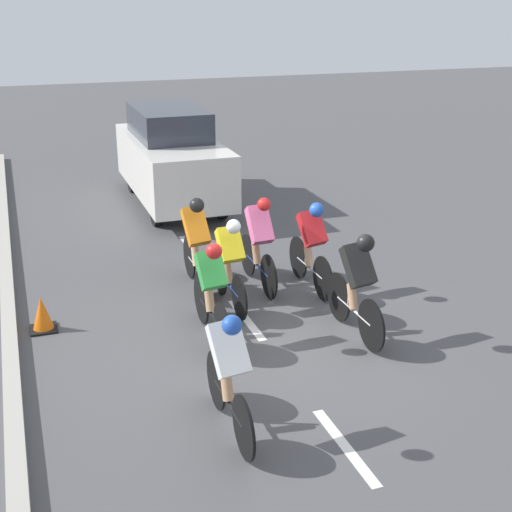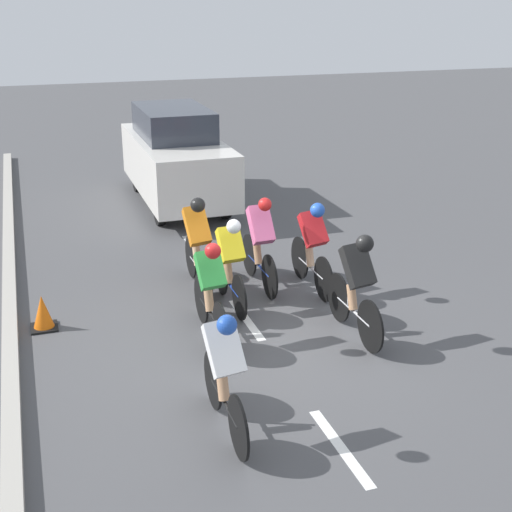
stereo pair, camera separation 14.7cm
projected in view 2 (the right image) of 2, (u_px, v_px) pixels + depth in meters
ground_plane at (260, 337)px, 9.63m from camera, size 60.00×60.00×0.00m
lane_stripe_near at (341, 447)px, 7.30m from camera, size 0.12×1.40×0.01m
lane_stripe_mid at (246, 319)px, 10.15m from camera, size 0.12×1.40×0.01m
lane_stripe_far at (194, 248)px, 13.00m from camera, size 0.12×1.40×0.01m
curb at (10, 348)px, 9.19m from camera, size 0.20×24.23×0.14m
cyclist_black at (357, 282)px, 9.34m from camera, size 0.38×1.68×1.54m
cyclist_red at (313, 243)px, 10.88m from camera, size 0.38×1.66×1.49m
cyclist_white at (224, 369)px, 7.26m from camera, size 0.37×1.64×1.49m
cyclist_yellow at (230, 260)px, 10.28m from camera, size 0.34×1.62×1.44m
cyclist_green at (211, 288)px, 9.32m from camera, size 0.35×1.73×1.45m
cyclist_orange at (197, 240)px, 10.90m from camera, size 0.37×1.67×1.56m
cyclist_pink at (260, 240)px, 10.98m from camera, size 0.34×1.70×1.54m
support_car at (176, 157)px, 15.38m from camera, size 1.70×4.38×2.08m
traffic_cone at (43, 313)px, 9.81m from camera, size 0.36×0.36×0.49m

